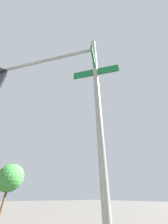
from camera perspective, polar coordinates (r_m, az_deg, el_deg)
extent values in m
cylinder|color=slate|center=(2.35, 6.83, -2.90)|extent=(0.12, 0.12, 5.44)
cylinder|color=slate|center=(4.42, -17.30, 21.28)|extent=(2.33, 2.17, 0.09)
cube|color=#0F5128|center=(3.23, 5.20, 17.54)|extent=(0.83, 0.78, 0.20)
cube|color=#0F5128|center=(3.40, 5.00, 19.85)|extent=(0.71, 0.76, 0.20)
cylinder|color=#4C331E|center=(18.72, -32.60, -30.69)|extent=(0.24, 0.24, 2.33)
sphere|color=#2D6B2D|center=(18.81, -30.37, -24.23)|extent=(2.99, 2.99, 2.99)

